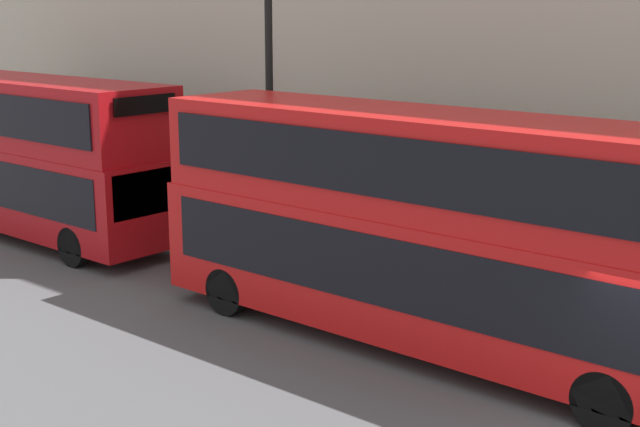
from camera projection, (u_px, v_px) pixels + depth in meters
bus_leading at (424, 221)px, 16.22m from camera, size 2.59×11.29×4.40m
bus_second_in_queue at (23, 148)px, 24.58m from camera, size 2.59×10.84×4.35m
street_lamp at (269, 82)px, 20.82m from camera, size 0.44×0.44×7.44m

